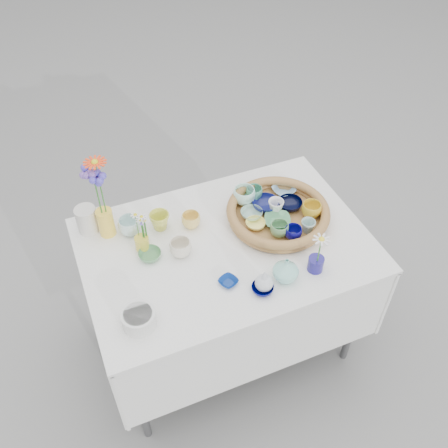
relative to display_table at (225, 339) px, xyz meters
name	(u,v)px	position (x,y,z in m)	size (l,w,h in m)	color
ground	(225,339)	(0.00, 0.00, 0.00)	(80.00, 80.00, 0.00)	gray
display_table	(225,339)	(0.00, 0.00, 0.00)	(1.26, 0.86, 0.77)	white
wicker_tray	(278,214)	(0.28, 0.05, 0.80)	(0.47, 0.47, 0.08)	olive
tray_ceramic_0	(265,204)	(0.25, 0.13, 0.80)	(0.13, 0.13, 0.04)	navy
tray_ceramic_1	(290,204)	(0.36, 0.09, 0.80)	(0.11, 0.11, 0.04)	black
tray_ceramic_2	(311,210)	(0.42, 0.00, 0.82)	(0.09, 0.09, 0.07)	gold
tray_ceramic_3	(277,221)	(0.26, 0.01, 0.80)	(0.12, 0.12, 0.03)	#5BA972
tray_ceramic_4	(279,229)	(0.23, -0.05, 0.82)	(0.08, 0.08, 0.07)	#659E66
tray_ceramic_5	(252,214)	(0.17, 0.10, 0.80)	(0.10, 0.10, 0.03)	#91BCA9
tray_ceramic_6	(244,196)	(0.18, 0.20, 0.82)	(0.10, 0.10, 0.08)	#BDFBEF
tray_ceramic_7	(276,206)	(0.29, 0.08, 0.82)	(0.07, 0.07, 0.07)	white
tray_ceramic_8	(284,190)	(0.38, 0.19, 0.80)	(0.11, 0.11, 0.03)	#7CA8C9
tray_ceramic_9	(293,233)	(0.28, -0.09, 0.81)	(0.08, 0.08, 0.06)	#0B086B
tray_ceramic_10	(255,224)	(0.16, 0.03, 0.80)	(0.09, 0.09, 0.03)	#FDF075
tray_ceramic_11	(308,226)	(0.36, -0.08, 0.81)	(0.06, 0.06, 0.06)	#9ABBB5
tray_ceramic_12	(254,193)	(0.23, 0.21, 0.81)	(0.08, 0.08, 0.06)	#479778
loose_ceramic_0	(160,221)	(-0.24, 0.21, 0.81)	(0.09, 0.09, 0.09)	#CFD24B
loose_ceramic_1	(191,220)	(-0.10, 0.17, 0.80)	(0.09, 0.09, 0.07)	#F0CB61
loose_ceramic_2	(150,255)	(-0.33, 0.05, 0.78)	(0.10, 0.10, 0.03)	#54925D
loose_ceramic_3	(180,248)	(-0.20, 0.02, 0.80)	(0.09, 0.09, 0.07)	beige
loose_ceramic_4	(228,282)	(-0.08, -0.21, 0.77)	(0.08, 0.08, 0.02)	navy
loose_ceramic_5	(130,226)	(-0.37, 0.23, 0.81)	(0.10, 0.10, 0.08)	silver
loose_ceramic_6	(262,289)	(0.04, -0.30, 0.78)	(0.09, 0.09, 0.03)	#00024D
fluted_bowl	(139,319)	(-0.47, -0.26, 0.80)	(0.13, 0.13, 0.07)	silver
bud_vase_paleblue	(264,280)	(0.05, -0.29, 0.82)	(0.07, 0.07, 0.11)	silver
bud_vase_seafoam	(286,269)	(0.15, -0.27, 0.82)	(0.11, 0.11, 0.11)	#8DD9CB
bud_vase_cobalt	(316,264)	(0.29, -0.28, 0.80)	(0.07, 0.07, 0.07)	navy
single_daisy	(319,250)	(0.29, -0.29, 0.89)	(0.08, 0.08, 0.15)	white
tall_vase_yellow	(106,222)	(-0.46, 0.26, 0.83)	(0.07, 0.07, 0.14)	yellow
gerbera	(101,188)	(-0.45, 0.26, 1.03)	(0.11, 0.11, 0.29)	#FF4217
hydrangea	(98,195)	(-0.47, 0.26, 1.00)	(0.08, 0.08, 0.28)	#4E41CA
white_pitcher	(87,220)	(-0.54, 0.32, 0.83)	(0.13, 0.09, 0.13)	silver
daisy_cup	(142,243)	(-0.35, 0.11, 0.80)	(0.06, 0.06, 0.07)	yellow
daisy_posy	(141,225)	(-0.34, 0.12, 0.90)	(0.07, 0.07, 0.13)	white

